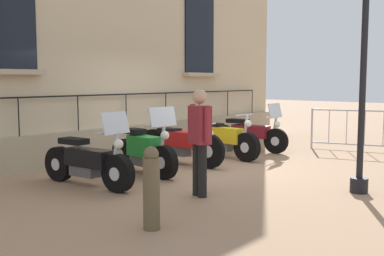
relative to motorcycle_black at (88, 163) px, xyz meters
name	(u,v)px	position (x,y,z in m)	size (l,w,h in m)	color
ground_plane	(200,167)	(0.35, 2.56, -0.41)	(60.00, 60.00, 0.00)	#9E7A5B
building_facade	(113,15)	(-2.30, 2.56, 2.90)	(0.82, 12.96, 6.84)	#C6B28E
motorcycle_black	(88,163)	(0.00, 0.00, 0.00)	(2.07, 0.66, 1.29)	black
motorcycle_green	(144,152)	(-0.03, 1.32, 0.03)	(1.91, 0.71, 1.31)	black
motorcycle_red	(181,144)	(-0.15, 2.52, 0.03)	(2.21, 0.72, 0.91)	black
motorcycle_yellow	(223,140)	(0.04, 3.80, 0.00)	(2.05, 0.57, 1.05)	black
motorcycle_maroon	(250,134)	(-0.07, 5.07, 0.03)	(2.13, 0.73, 1.23)	black
lamppost	(365,22)	(3.66, 2.52, 2.27)	(0.31, 0.31, 4.95)	black
crowd_barrier	(356,128)	(1.93, 6.90, 0.16)	(2.16, 0.64, 1.05)	#B7B7BF
bollard	(151,188)	(2.43, -0.91, 0.10)	(0.20, 0.20, 1.01)	brown
pedestrian_standing	(200,136)	(1.86, 0.70, 0.53)	(0.50, 0.33, 1.65)	black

